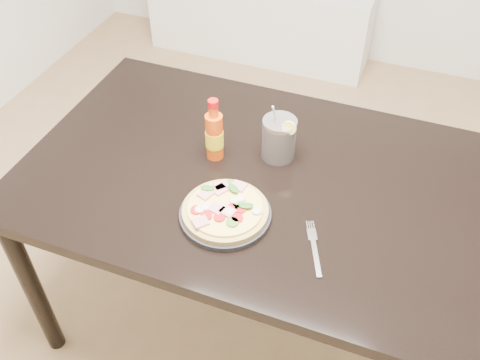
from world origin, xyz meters
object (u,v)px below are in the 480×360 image
(plate, at_px, (225,214))
(fork, at_px, (314,246))
(pizza, at_px, (225,209))
(dining_table, at_px, (254,193))
(cola_cup, at_px, (279,139))
(hot_sauce_bottle, at_px, (214,135))
(media_console, at_px, (259,18))

(plate, height_order, fork, plate)
(pizza, xyz_separation_m, fork, (0.26, -0.02, -0.03))
(dining_table, bearing_deg, cola_cup, 68.48)
(hot_sauce_bottle, relative_size, media_console, 0.15)
(fork, bearing_deg, media_console, 89.79)
(plate, height_order, cola_cup, cola_cup)
(plate, bearing_deg, pizza, 127.15)
(dining_table, xyz_separation_m, media_console, (-0.63, 1.89, -0.42))
(dining_table, distance_m, fork, 0.33)
(plate, height_order, media_console, plate)
(media_console, bearing_deg, fork, -67.34)
(dining_table, xyz_separation_m, plate, (-0.02, -0.19, 0.09))
(dining_table, relative_size, cola_cup, 7.22)
(plate, bearing_deg, dining_table, 85.34)
(fork, bearing_deg, cola_cup, 99.70)
(plate, distance_m, hot_sauce_bottle, 0.27)
(cola_cup, distance_m, fork, 0.38)
(media_console, bearing_deg, cola_cup, -69.28)
(cola_cup, bearing_deg, fork, -57.42)
(hot_sauce_bottle, distance_m, cola_cup, 0.20)
(fork, bearing_deg, plate, 153.04)
(hot_sauce_bottle, bearing_deg, plate, -60.97)
(plate, relative_size, hot_sauce_bottle, 1.21)
(fork, bearing_deg, hot_sauce_bottle, 124.68)
(pizza, bearing_deg, media_console, 106.52)
(dining_table, bearing_deg, fork, -41.02)
(plate, relative_size, media_console, 0.18)
(dining_table, distance_m, hot_sauce_bottle, 0.22)
(hot_sauce_bottle, xyz_separation_m, fork, (0.38, -0.24, -0.08))
(pizza, distance_m, cola_cup, 0.30)
(pizza, distance_m, media_console, 2.23)
(dining_table, xyz_separation_m, hot_sauce_bottle, (-0.14, 0.03, 0.17))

